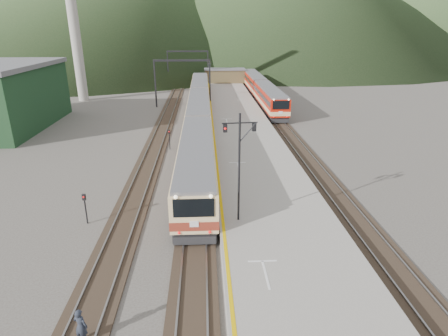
{
  "coord_description": "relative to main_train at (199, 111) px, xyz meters",
  "views": [
    {
      "loc": [
        0.76,
        -10.1,
        13.09
      ],
      "look_at": [
        2.31,
        19.15,
        2.0
      ],
      "focal_mm": 30.0,
      "sensor_mm": 36.0,
      "label": 1
    }
  ],
  "objects": [
    {
      "name": "track_main",
      "position": [
        0.0,
        -1.6,
        -2.03
      ],
      "size": [
        2.6,
        200.0,
        0.23
      ],
      "color": "black",
      "rests_on": "ground"
    },
    {
      "name": "worker",
      "position": [
        -4.8,
        -38.6,
        -1.22
      ],
      "size": [
        0.75,
        0.61,
        1.76
      ],
      "primitive_type": "imported",
      "rotation": [
        0.0,
        0.0,
        2.8
      ],
      "color": "#212631",
      "rests_on": "ground"
    },
    {
      "name": "short_signal_c",
      "position": [
        -7.68,
        -27.76,
        -0.63
      ],
      "size": [
        0.24,
        0.19,
        2.27
      ],
      "color": "black",
      "rests_on": "ground"
    },
    {
      "name": "main_train",
      "position": [
        0.0,
        0.0,
        0.0
      ],
      "size": [
        3.06,
        62.68,
        3.73
      ],
      "color": "#E2C086",
      "rests_on": "track_main"
    },
    {
      "name": "platform",
      "position": [
        5.6,
        -3.6,
        -1.6
      ],
      "size": [
        8.0,
        100.0,
        1.0
      ],
      "primitive_type": "cube",
      "color": "gray",
      "rests_on": "ground"
    },
    {
      "name": "gantry_far",
      "position": [
        -2.85,
        38.4,
        3.49
      ],
      "size": [
        9.55,
        0.25,
        8.0
      ],
      "color": "black",
      "rests_on": "ground"
    },
    {
      "name": "signal_mast",
      "position": [
        2.9,
        -29.58,
        3.29
      ],
      "size": [
        2.2,
        0.34,
        7.21
      ],
      "color": "black",
      "rests_on": "platform"
    },
    {
      "name": "track_second",
      "position": [
        11.5,
        -1.6,
        -2.03
      ],
      "size": [
        2.6,
        200.0,
        0.23
      ],
      "color": "black",
      "rests_on": "ground"
    },
    {
      "name": "smokestack",
      "position": [
        -22.0,
        20.4,
        12.9
      ],
      "size": [
        1.8,
        1.8,
        30.0
      ],
      "primitive_type": "cylinder",
      "color": "#9E998E",
      "rests_on": "ground"
    },
    {
      "name": "hill_c",
      "position": [
        110.0,
        168.4,
        22.9
      ],
      "size": [
        160.0,
        160.0,
        50.0
      ],
      "primitive_type": "cone",
      "color": "#284120",
      "rests_on": "ground"
    },
    {
      "name": "track_far",
      "position": [
        -5.0,
        -1.6,
        -2.03
      ],
      "size": [
        2.6,
        200.0,
        0.23
      ],
      "color": "black",
      "rests_on": "ground"
    },
    {
      "name": "second_train",
      "position": [
        11.5,
        19.34,
        -0.12
      ],
      "size": [
        2.86,
        38.98,
        3.49
      ],
      "color": "#B51A0A",
      "rests_on": "track_second"
    },
    {
      "name": "short_signal_b",
      "position": [
        -3.23,
        -10.81,
        -0.63
      ],
      "size": [
        0.24,
        0.19,
        2.27
      ],
      "color": "black",
      "rests_on": "ground"
    },
    {
      "name": "station_shed",
      "position": [
        5.6,
        36.4,
        0.47
      ],
      "size": [
        9.4,
        4.4,
        3.1
      ],
      "color": "brown",
      "rests_on": "platform"
    },
    {
      "name": "gantry_near",
      "position": [
        -2.85,
        13.4,
        3.49
      ],
      "size": [
        9.55,
        0.25,
        8.0
      ],
      "color": "black",
      "rests_on": "ground"
    }
  ]
}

